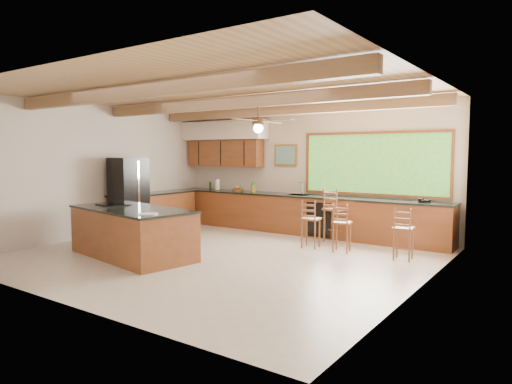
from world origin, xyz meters
The scene contains 9 objects.
ground centered at (0.00, 0.00, 0.00)m, with size 7.20×7.20×0.00m, color #C0B19F.
room_shell centered at (-0.17, 0.65, 2.21)m, with size 7.27×6.54×3.02m.
counter_run centered at (-0.82, 2.52, 0.46)m, with size 7.12×3.10×1.23m.
island centered at (-1.30, -0.98, 0.45)m, with size 2.76×1.65×0.92m.
refrigerator centered at (-3.05, 0.40, 0.90)m, with size 0.77×0.75×1.80m.
bar_stool_a centered at (1.17, 2.39, 0.69)m, with size 0.50×0.50×1.17m.
bar_stool_b centered at (1.70, 1.55, 0.56)m, with size 0.40×0.40×0.94m.
bar_stool_c centered at (1.03, 1.55, 0.57)m, with size 0.40×0.40×0.97m.
bar_stool_d centered at (2.88, 1.55, 0.56)m, with size 0.37×0.37×0.95m.
Camera 1 is at (5.31, -6.47, 1.90)m, focal length 32.00 mm.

